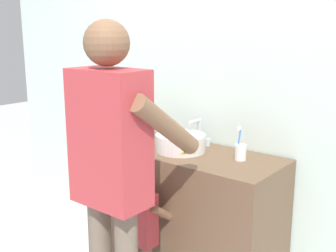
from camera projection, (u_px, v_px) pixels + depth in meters
back_wall at (211, 75)px, 2.93m from camera, size 4.40×0.08×2.70m
vanity_cabinet at (182, 212)px, 2.89m from camera, size 1.34×0.54×0.88m
sink_basin at (181, 142)px, 2.76m from camera, size 0.33×0.33×0.11m
faucet at (198, 133)px, 2.91m from camera, size 0.18×0.14×0.18m
toothbrush_cup at (240, 152)px, 2.58m from camera, size 0.07×0.07×0.21m
soap_bottle at (145, 133)px, 2.97m from camera, size 0.06×0.06×0.17m
child_toddler at (142, 225)px, 2.58m from camera, size 0.26×0.26×0.83m
adult_parent at (113, 158)px, 2.14m from camera, size 0.53×0.56×1.71m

